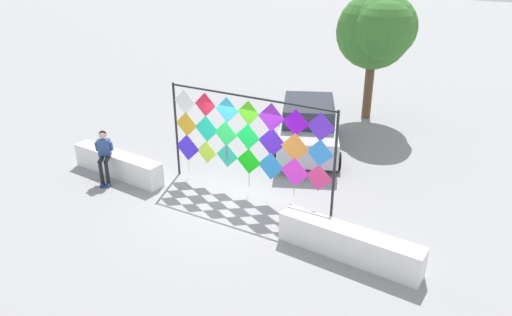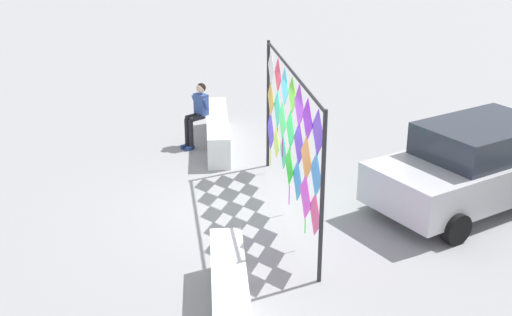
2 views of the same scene
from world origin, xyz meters
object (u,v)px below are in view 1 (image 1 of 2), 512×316
at_px(kite_display_rack, 249,135).
at_px(seated_vendor, 104,153).
at_px(tree_far_right, 379,31).
at_px(parked_car, 308,126).

bearing_deg(kite_display_rack, seated_vendor, -155.97).
distance_m(kite_display_rack, seated_vendor, 4.44).
xyz_separation_m(kite_display_rack, seated_vendor, (-3.99, -1.78, -0.84)).
relative_size(kite_display_rack, tree_far_right, 1.03).
relative_size(kite_display_rack, seated_vendor, 3.23).
bearing_deg(seated_vendor, kite_display_rack, 24.03).
height_order(kite_display_rack, seated_vendor, kite_display_rack).
bearing_deg(seated_vendor, parked_car, 55.13).
bearing_deg(kite_display_rack, parked_car, 92.13).
height_order(parked_car, tree_far_right, tree_far_right).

